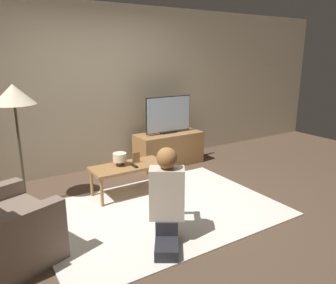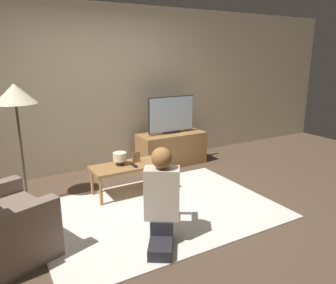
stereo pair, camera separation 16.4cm
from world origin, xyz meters
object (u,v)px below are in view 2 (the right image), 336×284
floor_lamp (15,100)px  table_lamp (120,157)px  tv (171,115)px  coffee_table (129,168)px  person_kneeling (162,196)px

floor_lamp → table_lamp: floor_lamp is taller
tv → coffee_table: size_ratio=0.86×
tv → table_lamp: size_ratio=4.70×
person_kneeling → table_lamp: bearing=-61.3°
tv → coffee_table: tv is taller
coffee_table → person_kneeling: (-0.19, -1.26, 0.13)m
coffee_table → floor_lamp: 1.60m
tv → person_kneeling: tv is taller
table_lamp → tv: bearing=31.2°
floor_lamp → person_kneeling: floor_lamp is taller
coffee_table → table_lamp: (-0.10, 0.05, 0.15)m
coffee_table → person_kneeling: 1.29m
person_kneeling → floor_lamp: bearing=-24.0°
coffee_table → table_lamp: 0.18m
tv → coffee_table: (-1.13, -0.79, -0.49)m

